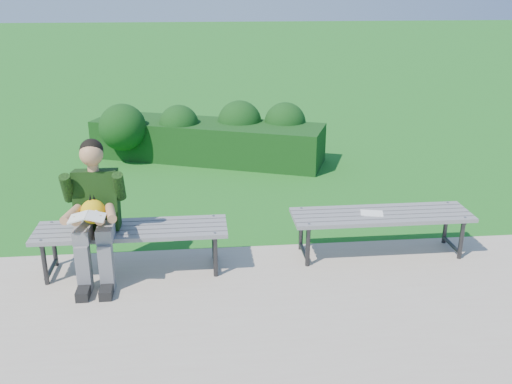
{
  "coord_description": "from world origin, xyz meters",
  "views": [
    {
      "loc": [
        -0.07,
        -5.45,
        2.62
      ],
      "look_at": [
        0.46,
        -0.24,
        0.72
      ],
      "focal_mm": 40.0,
      "sensor_mm": 36.0,
      "label": 1
    }
  ],
  "objects_px": {
    "bench_left": "(132,233)",
    "seated_boy": "(95,209)",
    "bench_right": "(381,218)",
    "paper_sheet": "(372,213)",
    "hedge": "(206,135)"
  },
  "relations": [
    {
      "from": "bench_left",
      "to": "seated_boy",
      "type": "height_order",
      "value": "seated_boy"
    },
    {
      "from": "bench_left",
      "to": "bench_right",
      "type": "relative_size",
      "value": 1.0
    },
    {
      "from": "bench_right",
      "to": "paper_sheet",
      "type": "relative_size",
      "value": 7.16
    },
    {
      "from": "hedge",
      "to": "bench_right",
      "type": "relative_size",
      "value": 2.07
    },
    {
      "from": "seated_boy",
      "to": "paper_sheet",
      "type": "xyz_separation_m",
      "value": [
        2.67,
        0.21,
        -0.24
      ]
    },
    {
      "from": "hedge",
      "to": "paper_sheet",
      "type": "height_order",
      "value": "hedge"
    },
    {
      "from": "bench_left",
      "to": "hedge",
      "type": "bearing_deg",
      "value": 78.38
    },
    {
      "from": "bench_left",
      "to": "seated_boy",
      "type": "relative_size",
      "value": 1.37
    },
    {
      "from": "hedge",
      "to": "seated_boy",
      "type": "xyz_separation_m",
      "value": [
        -1.07,
        -3.85,
        0.31
      ]
    },
    {
      "from": "seated_boy",
      "to": "paper_sheet",
      "type": "height_order",
      "value": "seated_boy"
    },
    {
      "from": "hedge",
      "to": "seated_boy",
      "type": "distance_m",
      "value": 4.01
    },
    {
      "from": "hedge",
      "to": "paper_sheet",
      "type": "distance_m",
      "value": 3.97
    },
    {
      "from": "bench_right",
      "to": "seated_boy",
      "type": "xyz_separation_m",
      "value": [
        -2.77,
        -0.21,
        0.3
      ]
    },
    {
      "from": "paper_sheet",
      "to": "bench_left",
      "type": "bearing_deg",
      "value": -177.11
    },
    {
      "from": "hedge",
      "to": "bench_left",
      "type": "distance_m",
      "value": 3.84
    }
  ]
}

